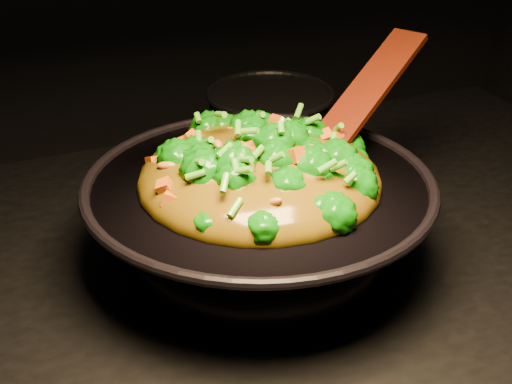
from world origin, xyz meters
name	(u,v)px	position (x,y,z in m)	size (l,w,h in m)	color
wok	(259,226)	(-0.05, 0.03, 0.96)	(0.41, 0.41, 0.12)	black
stir_fry	(260,146)	(-0.05, 0.03, 1.07)	(0.29, 0.29, 0.10)	#0E5E06
spatula	(353,109)	(0.10, 0.07, 1.07)	(0.33, 0.05, 0.01)	#391807
back_pot	(270,123)	(0.10, 0.32, 0.96)	(0.19, 0.19, 0.11)	black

